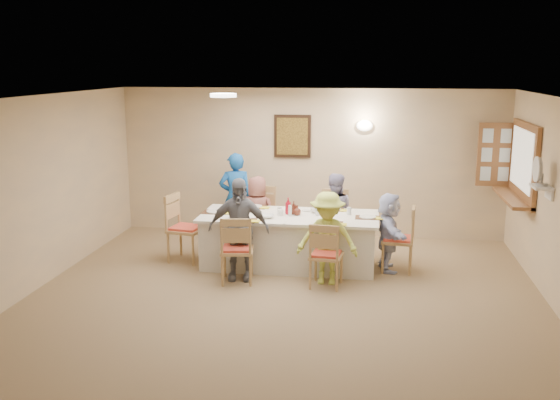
# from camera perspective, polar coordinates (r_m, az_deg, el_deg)

# --- Properties ---
(ground) EXTENTS (7.00, 7.00, 0.00)m
(ground) POSITION_cam_1_polar(r_m,az_deg,el_deg) (7.57, -0.08, -10.10)
(ground) COLOR olive
(room_walls) EXTENTS (7.00, 7.00, 7.00)m
(room_walls) POSITION_cam_1_polar(r_m,az_deg,el_deg) (7.13, -0.09, 1.22)
(room_walls) COLOR tan
(room_walls) RESTS_ON ground
(wall_picture) EXTENTS (0.62, 0.05, 0.72)m
(wall_picture) POSITION_cam_1_polar(r_m,az_deg,el_deg) (10.54, 1.14, 5.85)
(wall_picture) COLOR black
(wall_picture) RESTS_ON room_walls
(wall_sconce) EXTENTS (0.26, 0.09, 0.18)m
(wall_sconce) POSITION_cam_1_polar(r_m,az_deg,el_deg) (10.41, 7.74, 6.77)
(wall_sconce) COLOR white
(wall_sconce) RESTS_ON room_walls
(ceiling_light) EXTENTS (0.36, 0.36, 0.05)m
(ceiling_light) POSITION_cam_1_polar(r_m,az_deg,el_deg) (8.68, -5.21, 9.51)
(ceiling_light) COLOR white
(ceiling_light) RESTS_ON room_walls
(serving_hatch) EXTENTS (0.06, 1.50, 1.15)m
(serving_hatch) POSITION_cam_1_polar(r_m,az_deg,el_deg) (9.67, 21.40, 3.22)
(serving_hatch) COLOR brown
(serving_hatch) RESTS_ON room_walls
(hatch_sill) EXTENTS (0.30, 1.50, 0.05)m
(hatch_sill) POSITION_cam_1_polar(r_m,az_deg,el_deg) (9.73, 20.47, 0.20)
(hatch_sill) COLOR brown
(hatch_sill) RESTS_ON room_walls
(shutter_door) EXTENTS (0.55, 0.04, 1.00)m
(shutter_door) POSITION_cam_1_polar(r_m,az_deg,el_deg) (10.35, 19.09, 3.94)
(shutter_door) COLOR brown
(shutter_door) RESTS_ON room_walls
(fan_shelf) EXTENTS (0.22, 0.36, 0.03)m
(fan_shelf) POSITION_cam_1_polar(r_m,az_deg,el_deg) (8.37, 22.79, 1.11)
(fan_shelf) COLOR white
(fan_shelf) RESTS_ON room_walls
(desk_fan) EXTENTS (0.30, 0.30, 0.28)m
(desk_fan) POSITION_cam_1_polar(r_m,az_deg,el_deg) (8.34, 22.67, 2.13)
(desk_fan) COLOR #A5A5A8
(desk_fan) RESTS_ON fan_shelf
(dining_table) EXTENTS (2.56, 1.08, 0.76)m
(dining_table) POSITION_cam_1_polar(r_m,az_deg,el_deg) (9.08, 0.85, -3.70)
(dining_table) COLOR beige
(dining_table) RESTS_ON ground
(chair_back_left) EXTENTS (0.56, 0.56, 0.99)m
(chair_back_left) POSITION_cam_1_polar(r_m,az_deg,el_deg) (9.91, -1.96, -1.65)
(chair_back_left) COLOR tan
(chair_back_left) RESTS_ON ground
(chair_back_right) EXTENTS (0.48, 0.48, 0.97)m
(chair_back_right) POSITION_cam_1_polar(r_m,az_deg,el_deg) (9.77, 4.98, -1.96)
(chair_back_right) COLOR tan
(chair_back_right) RESTS_ON ground
(chair_front_left) EXTENTS (0.51, 0.51, 0.94)m
(chair_front_left) POSITION_cam_1_polar(r_m,az_deg,el_deg) (8.40, -3.95, -4.44)
(chair_front_left) COLOR tan
(chair_front_left) RESTS_ON ground
(chair_front_right) EXTENTS (0.47, 0.47, 0.89)m
(chair_front_right) POSITION_cam_1_polar(r_m,az_deg,el_deg) (8.24, 4.26, -4.94)
(chair_front_right) COLOR tan
(chair_front_right) RESTS_ON ground
(chair_left_end) EXTENTS (0.56, 0.56, 1.02)m
(chair_left_end) POSITION_cam_1_polar(r_m,az_deg,el_deg) (9.38, -8.58, -2.52)
(chair_left_end) COLOR tan
(chair_left_end) RESTS_ON ground
(chair_right_end) EXTENTS (0.49, 0.49, 0.95)m
(chair_right_end) POSITION_cam_1_polar(r_m,az_deg,el_deg) (8.99, 10.71, -3.47)
(chair_right_end) COLOR tan
(chair_right_end) RESTS_ON ground
(diner_back_left) EXTENTS (0.66, 0.50, 1.19)m
(diner_back_left) POSITION_cam_1_polar(r_m,az_deg,el_deg) (9.77, -2.09, -1.25)
(diner_back_left) COLOR brown
(diner_back_left) RESTS_ON ground
(diner_back_right) EXTENTS (0.68, 0.56, 1.27)m
(diner_back_right) POSITION_cam_1_polar(r_m,az_deg,el_deg) (9.62, 4.95, -1.28)
(diner_back_right) COLOR #948FB8
(diner_back_right) RESTS_ON ground
(diner_front_left) EXTENTS (0.88, 0.48, 1.41)m
(diner_front_left) POSITION_cam_1_polar(r_m,az_deg,el_deg) (8.45, -3.80, -2.67)
(diner_front_left) COLOR gray
(diner_front_left) RESTS_ON ground
(diner_front_right) EXTENTS (0.82, 0.48, 1.25)m
(diner_front_right) POSITION_cam_1_polar(r_m,az_deg,el_deg) (8.31, 4.34, -3.51)
(diner_front_right) COLOR #D3E65A
(diner_front_right) RESTS_ON ground
(diner_right_end) EXTENTS (1.14, 0.63, 1.13)m
(diner_right_end) POSITION_cam_1_polar(r_m,az_deg,el_deg) (8.96, 9.90, -2.89)
(diner_right_end) COLOR #CFD9FF
(diner_right_end) RESTS_ON ground
(caregiver) EXTENTS (0.73, 0.65, 1.48)m
(caregiver) POSITION_cam_1_polar(r_m,az_deg,el_deg) (10.28, -4.08, 0.23)
(caregiver) COLOR #175AB1
(caregiver) RESTS_ON ground
(placemat_fl) EXTENTS (0.38, 0.28, 0.01)m
(placemat_fl) POSITION_cam_1_polar(r_m,az_deg,el_deg) (8.68, -3.44, -1.86)
(placemat_fl) COLOR #472B19
(placemat_fl) RESTS_ON dining_table
(plate_fl) EXTENTS (0.24, 0.24, 0.01)m
(plate_fl) POSITION_cam_1_polar(r_m,az_deg,el_deg) (8.68, -3.44, -1.80)
(plate_fl) COLOR white
(plate_fl) RESTS_ON dining_table
(napkin_fl) EXTENTS (0.14, 0.14, 0.01)m
(napkin_fl) POSITION_cam_1_polar(r_m,az_deg,el_deg) (8.60, -2.33, -1.94)
(napkin_fl) COLOR yellow
(napkin_fl) RESTS_ON dining_table
(placemat_fr) EXTENTS (0.38, 0.28, 0.01)m
(placemat_fr) POSITION_cam_1_polar(r_m,az_deg,el_deg) (8.52, 4.49, -2.15)
(placemat_fr) COLOR #472B19
(placemat_fr) RESTS_ON dining_table
(plate_fr) EXTENTS (0.24, 0.24, 0.01)m
(plate_fr) POSITION_cam_1_polar(r_m,az_deg,el_deg) (8.52, 4.49, -2.09)
(plate_fr) COLOR white
(plate_fr) RESTS_ON dining_table
(napkin_fr) EXTENTS (0.13, 0.13, 0.01)m
(napkin_fr) POSITION_cam_1_polar(r_m,az_deg,el_deg) (8.46, 5.68, -2.23)
(napkin_fr) COLOR yellow
(napkin_fr) RESTS_ON dining_table
(placemat_bl) EXTENTS (0.37, 0.27, 0.01)m
(placemat_bl) POSITION_cam_1_polar(r_m,az_deg,el_deg) (9.48, -2.39, -0.63)
(placemat_bl) COLOR #472B19
(placemat_bl) RESTS_ON dining_table
(plate_bl) EXTENTS (0.25, 0.25, 0.02)m
(plate_bl) POSITION_cam_1_polar(r_m,az_deg,el_deg) (9.48, -2.39, -0.58)
(plate_bl) COLOR white
(plate_bl) RESTS_ON dining_table
(napkin_bl) EXTENTS (0.13, 0.13, 0.01)m
(napkin_bl) POSITION_cam_1_polar(r_m,az_deg,el_deg) (9.40, -1.37, -0.70)
(napkin_bl) COLOR yellow
(napkin_bl) RESTS_ON dining_table
(placemat_br) EXTENTS (0.33, 0.24, 0.01)m
(placemat_br) POSITION_cam_1_polar(r_m,az_deg,el_deg) (9.34, 4.86, -0.88)
(placemat_br) COLOR #472B19
(placemat_br) RESTS_ON dining_table
(plate_br) EXTENTS (0.23, 0.23, 0.01)m
(plate_br) POSITION_cam_1_polar(r_m,az_deg,el_deg) (9.33, 4.86, -0.82)
(plate_br) COLOR white
(plate_br) RESTS_ON dining_table
(napkin_br) EXTENTS (0.14, 0.14, 0.01)m
(napkin_br) POSITION_cam_1_polar(r_m,az_deg,el_deg) (9.28, 5.95, -0.94)
(napkin_br) COLOR yellow
(napkin_br) RESTS_ON dining_table
(placemat_le) EXTENTS (0.38, 0.28, 0.01)m
(placemat_le) POSITION_cam_1_polar(r_m,az_deg,el_deg) (9.19, -5.95, -1.11)
(placemat_le) COLOR #472B19
(placemat_le) RESTS_ON dining_table
(plate_le) EXTENTS (0.26, 0.26, 0.02)m
(plate_le) POSITION_cam_1_polar(r_m,az_deg,el_deg) (9.19, -5.95, -1.05)
(plate_le) COLOR white
(plate_le) RESTS_ON dining_table
(napkin_le) EXTENTS (0.15, 0.15, 0.01)m
(napkin_le) POSITION_cam_1_polar(r_m,az_deg,el_deg) (9.10, -4.93, -1.18)
(napkin_le) COLOR yellow
(napkin_le) RESTS_ON dining_table
(placemat_re) EXTENTS (0.35, 0.26, 0.01)m
(placemat_re) POSITION_cam_1_polar(r_m,az_deg,el_deg) (8.91, 8.02, -1.60)
(placemat_re) COLOR #472B19
(placemat_re) RESTS_ON dining_table
(plate_re) EXTENTS (0.24, 0.24, 0.01)m
(plate_re) POSITION_cam_1_polar(r_m,az_deg,el_deg) (8.91, 8.02, -1.53)
(plate_re) COLOR white
(plate_re) RESTS_ON dining_table
(napkin_re) EXTENTS (0.14, 0.14, 0.01)m
(napkin_re) POSITION_cam_1_polar(r_m,az_deg,el_deg) (8.86, 9.18, -1.67)
(napkin_re) COLOR yellow
(napkin_re) RESTS_ON dining_table
(teacup_a) EXTENTS (0.20, 0.20, 0.09)m
(teacup_a) POSITION_cam_1_polar(r_m,az_deg,el_deg) (8.84, -4.34, -1.35)
(teacup_a) COLOR white
(teacup_a) RESTS_ON dining_table
(teacup_b) EXTENTS (0.11, 0.11, 0.08)m
(teacup_b) POSITION_cam_1_polar(r_m,az_deg,el_deg) (9.45, 3.56, -0.46)
(teacup_b) COLOR white
(teacup_b) RESTS_ON dining_table
(bowl_a) EXTENTS (0.26, 0.26, 0.05)m
(bowl_a) POSITION_cam_1_polar(r_m,az_deg,el_deg) (8.80, -1.14, -1.51)
(bowl_a) COLOR white
(bowl_a) RESTS_ON dining_table
(bowl_b) EXTENTS (0.22, 0.22, 0.06)m
(bowl_b) POSITION_cam_1_polar(r_m,az_deg,el_deg) (9.14, 3.43, -0.95)
(bowl_b) COLOR white
(bowl_b) RESTS_ON dining_table
(condiment_ketchup) EXTENTS (0.11, 0.11, 0.24)m
(condiment_ketchup) POSITION_cam_1_polar(r_m,az_deg,el_deg) (9.01, 0.75, -0.55)
(condiment_ketchup) COLOR #AA0E1F
(condiment_ketchup) RESTS_ON dining_table
(condiment_brown) EXTENTS (0.13, 0.13, 0.19)m
(condiment_brown) POSITION_cam_1_polar(r_m,az_deg,el_deg) (9.03, 1.25, -0.69)
(condiment_brown) COLOR #532216
(condiment_brown) RESTS_ON dining_table
(condiment_malt) EXTENTS (0.16, 0.16, 0.14)m
(condiment_malt) POSITION_cam_1_polar(r_m,az_deg,el_deg) (8.96, 1.58, -0.95)
(condiment_malt) COLOR #532216
(condiment_malt) RESTS_ON dining_table
(drinking_glass) EXTENTS (0.06, 0.06, 0.10)m
(drinking_glass) POSITION_cam_1_polar(r_m,az_deg,el_deg) (9.04, -0.04, -0.92)
(drinking_glass) COLOR silver
(drinking_glass) RESTS_ON dining_table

